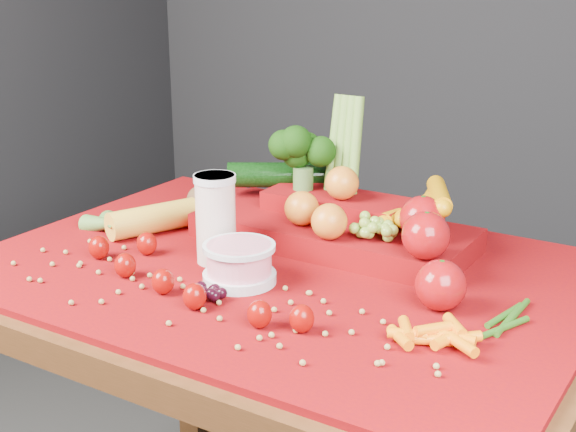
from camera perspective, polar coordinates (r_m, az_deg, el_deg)
The scene contains 12 objects.
table at distance 1.45m, azimuth -0.42°, elevation -7.54°, with size 1.10×0.80×0.75m.
red_cloth at distance 1.41m, azimuth -0.43°, elevation -3.85°, with size 1.05×0.75×0.01m, color #790704.
milk_glass at distance 1.41m, azimuth -5.17°, elevation 0.02°, with size 0.07×0.07×0.16m.
yogurt_bowl at distance 1.33m, azimuth -3.48°, elevation -3.28°, with size 0.12×0.12×0.07m.
strawberry_scatter at distance 1.36m, azimuth -7.98°, elevation -3.44°, with size 0.54×0.28×0.05m.
dark_grape_cluster at distance 1.28m, azimuth -5.81°, elevation -5.38°, with size 0.06×0.05×0.03m, color black, non-canonical shape.
soybean_scatter at distance 1.25m, azimuth -5.34°, elevation -6.30°, with size 0.84×0.24×0.01m, color #A18845, non-canonical shape.
corn_ear at distance 1.60m, azimuth -11.67°, elevation -0.44°, with size 0.25×0.26×0.06m.
potato at distance 1.69m, azimuth -5.79°, elevation 1.15°, with size 0.09×0.07×0.06m, color brown.
baby_carrot_pile at distance 1.14m, azimuth 10.02°, elevation -8.63°, with size 0.17×0.17×0.03m, color orange, non-canonical shape.
green_bean_pile at distance 1.25m, azimuth 15.24°, elevation -7.05°, with size 0.14×0.12×0.01m, color #235313, non-canonical shape.
produce_mound at distance 1.49m, azimuth 4.22°, elevation 0.00°, with size 0.60×0.39×0.27m.
Camera 1 is at (0.70, -1.10, 1.29)m, focal length 50.00 mm.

